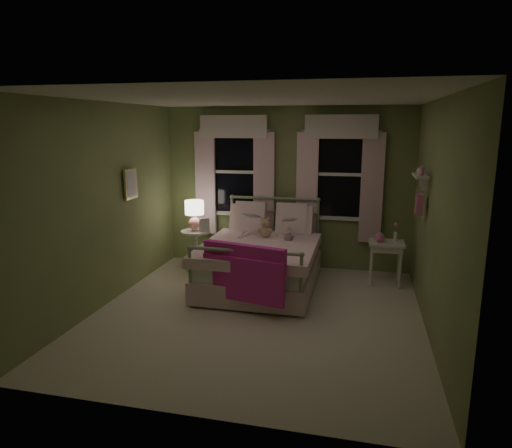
% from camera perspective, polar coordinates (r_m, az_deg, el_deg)
% --- Properties ---
extents(room_shell, '(4.20, 4.20, 4.20)m').
position_cam_1_polar(room_shell, '(5.40, 0.09, 1.53)').
color(room_shell, beige).
rests_on(room_shell, ground).
extents(bed, '(1.58, 2.04, 1.18)m').
position_cam_1_polar(bed, '(6.63, 0.69, -4.57)').
color(bed, white).
rests_on(bed, ground).
extents(pink_throw, '(1.09, 0.38, 0.71)m').
position_cam_1_polar(pink_throw, '(5.61, -1.59, -5.34)').
color(pink_throw, '#D82A9C').
rests_on(pink_throw, bed).
extents(child_left, '(0.29, 0.23, 0.70)m').
position_cam_1_polar(child_left, '(6.96, -0.80, 0.78)').
color(child_left, '#F7D1DD').
rests_on(child_left, bed).
extents(child_right, '(0.36, 0.32, 0.64)m').
position_cam_1_polar(child_right, '(6.86, 3.75, 0.32)').
color(child_right, '#F7D1DD').
rests_on(child_right, bed).
extents(book_left, '(0.21, 0.14, 0.26)m').
position_cam_1_polar(book_left, '(6.71, -1.32, 0.73)').
color(book_left, beige).
rests_on(book_left, child_left).
extents(book_right, '(0.22, 0.18, 0.26)m').
position_cam_1_polar(book_right, '(6.61, 3.39, 0.14)').
color(book_right, beige).
rests_on(book_right, child_right).
extents(teddy_bear, '(0.23, 0.19, 0.31)m').
position_cam_1_polar(teddy_bear, '(6.78, 1.18, -0.64)').
color(teddy_bear, tan).
rests_on(teddy_bear, bed).
extents(nightstand_left, '(0.46, 0.46, 0.65)m').
position_cam_1_polar(nightstand_left, '(7.41, -7.58, -2.58)').
color(nightstand_left, white).
rests_on(nightstand_left, ground).
extents(table_lamp, '(0.30, 0.30, 0.47)m').
position_cam_1_polar(table_lamp, '(7.29, -7.70, 1.49)').
color(table_lamp, pink).
rests_on(table_lamp, nightstand_left).
extents(book_nightstand, '(0.22, 0.26, 0.02)m').
position_cam_1_polar(book_nightstand, '(7.25, -7.11, -0.96)').
color(book_nightstand, beige).
rests_on(book_nightstand, nightstand_left).
extents(nightstand_right, '(0.50, 0.40, 0.64)m').
position_cam_1_polar(nightstand_right, '(6.91, 15.96, -2.94)').
color(nightstand_right, white).
rests_on(nightstand_right, ground).
extents(pink_toy, '(0.14, 0.20, 0.14)m').
position_cam_1_polar(pink_toy, '(6.86, 15.21, -1.64)').
color(pink_toy, pink).
rests_on(pink_toy, nightstand_right).
extents(bud_vase, '(0.06, 0.06, 0.28)m').
position_cam_1_polar(bud_vase, '(6.90, 17.06, -0.96)').
color(bud_vase, white).
rests_on(bud_vase, nightstand_right).
extents(window_left, '(1.34, 0.13, 1.96)m').
position_cam_1_polar(window_left, '(7.52, -2.73, 7.05)').
color(window_left, black).
rests_on(window_left, room_shell).
extents(window_right, '(1.34, 0.13, 1.96)m').
position_cam_1_polar(window_right, '(7.24, 10.41, 6.66)').
color(window_right, black).
rests_on(window_right, room_shell).
extents(wall_shelf, '(0.15, 0.50, 0.60)m').
position_cam_1_polar(wall_shelf, '(5.97, 19.81, 4.00)').
color(wall_shelf, white).
rests_on(wall_shelf, room_shell).
extents(framed_picture, '(0.03, 0.32, 0.42)m').
position_cam_1_polar(framed_picture, '(6.62, -15.38, 4.84)').
color(framed_picture, beige).
rests_on(framed_picture, room_shell).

